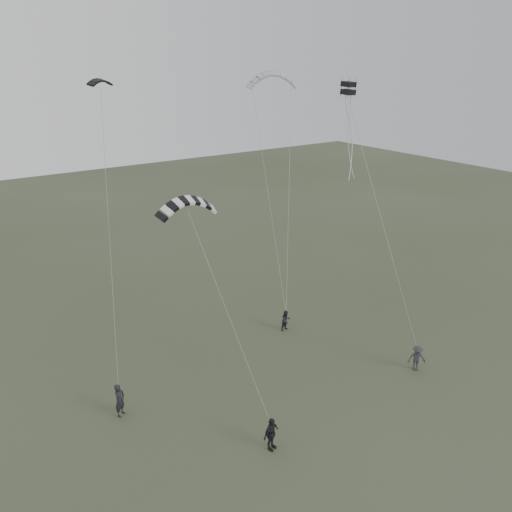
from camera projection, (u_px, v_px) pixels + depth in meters
ground at (288, 405)px, 27.75m from camera, size 140.00×140.00×0.00m
flyer_left at (120, 400)px, 26.62m from camera, size 0.83×0.79×1.92m
flyer_right at (286, 320)px, 35.18m from camera, size 0.79×0.64×1.51m
flyer_center at (271, 434)px, 24.30m from camera, size 1.13×0.70×1.80m
flyer_far at (417, 358)px, 30.57m from camera, size 1.26×1.14×1.70m
kite_dark_small at (100, 80)px, 28.25m from camera, size 1.67×1.21×0.61m
kite_pale_large at (272, 74)px, 37.19m from camera, size 3.97×2.63×1.74m
kite_striped at (187, 200)px, 23.48m from camera, size 2.96×1.13×1.31m
kite_box at (348, 88)px, 29.54m from camera, size 0.76×0.81×0.79m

